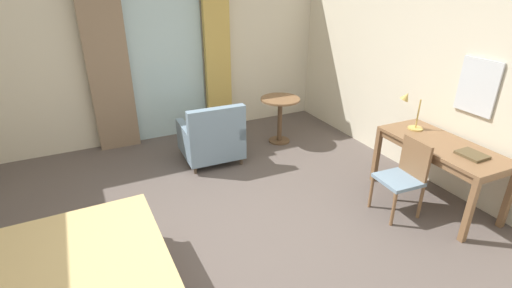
# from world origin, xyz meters

# --- Properties ---
(ground) EXTENTS (6.28, 6.57, 0.10)m
(ground) POSITION_xyz_m (0.00, 0.00, -0.05)
(ground) COLOR #564C47
(wall_back) EXTENTS (5.88, 0.12, 2.68)m
(wall_back) POSITION_xyz_m (0.00, 3.02, 1.34)
(wall_back) COLOR beige
(wall_back) RESTS_ON ground
(wall_right) EXTENTS (0.12, 6.17, 2.68)m
(wall_right) POSITION_xyz_m (2.88, 0.00, 1.34)
(wall_right) COLOR beige
(wall_right) RESTS_ON ground
(balcony_glass_door) EXTENTS (1.20, 0.02, 2.36)m
(balcony_glass_door) POSITION_xyz_m (0.21, 2.94, 1.18)
(balcony_glass_door) COLOR silver
(balcony_glass_door) RESTS_ON ground
(curtain_panel_left) EXTENTS (0.58, 0.10, 2.56)m
(curtain_panel_left) POSITION_xyz_m (-0.61, 2.84, 1.28)
(curtain_panel_left) COLOR #897056
(curtain_panel_left) RESTS_ON ground
(curtain_panel_right) EXTENTS (0.41, 0.10, 2.56)m
(curtain_panel_right) POSITION_xyz_m (1.04, 2.84, 1.28)
(curtain_panel_right) COLOR tan
(curtain_panel_right) RESTS_ON ground
(writing_desk) EXTENTS (0.68, 1.40, 0.75)m
(writing_desk) POSITION_xyz_m (2.45, -0.35, 0.66)
(writing_desk) COLOR brown
(writing_desk) RESTS_ON ground
(desk_chair) EXTENTS (0.43, 0.44, 0.85)m
(desk_chair) POSITION_xyz_m (1.96, -0.33, 0.48)
(desk_chair) COLOR gray
(desk_chair) RESTS_ON ground
(desk_lamp) EXTENTS (0.29, 0.25, 0.47)m
(desk_lamp) POSITION_xyz_m (2.42, 0.15, 1.01)
(desk_lamp) COLOR tan
(desk_lamp) RESTS_ON writing_desk
(closed_book) EXTENTS (0.22, 0.27, 0.03)m
(closed_book) POSITION_xyz_m (2.45, -0.70, 0.76)
(closed_book) COLOR brown
(closed_book) RESTS_ON writing_desk
(armchair_by_window) EXTENTS (0.80, 0.79, 0.87)m
(armchair_by_window) POSITION_xyz_m (0.50, 1.75, 0.34)
(armchair_by_window) COLOR gray
(armchair_by_window) RESTS_ON ground
(round_cafe_table) EXTENTS (0.60, 0.60, 0.71)m
(round_cafe_table) POSITION_xyz_m (1.68, 1.92, 0.52)
(round_cafe_table) COLOR brown
(round_cafe_table) RESTS_ON ground
(wall_mirror) EXTENTS (0.02, 0.44, 0.59)m
(wall_mirror) POSITION_xyz_m (2.80, -0.35, 1.34)
(wall_mirror) COLOR silver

